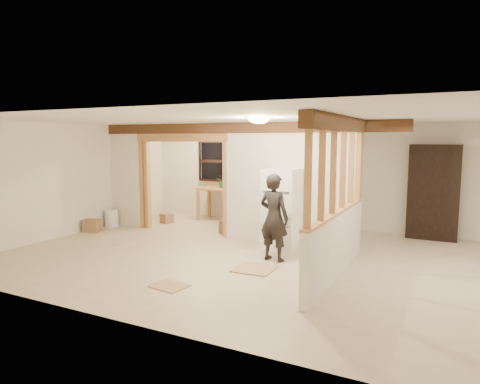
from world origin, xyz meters
The scene contains 28 objects.
floor centered at (0.00, 0.00, -0.01)m, with size 9.00×6.50×0.01m, color beige.
ceiling centered at (0.00, 0.00, 2.50)m, with size 9.00×6.50×0.01m, color white.
wall_back centered at (0.00, 3.25, 1.25)m, with size 9.00×0.01×2.50m, color white.
wall_front centered at (0.00, -3.25, 1.25)m, with size 9.00×0.01×2.50m, color white.
wall_left centered at (-4.50, 0.00, 1.25)m, with size 0.01×6.50×2.50m, color white.
partition_left_stub centered at (-4.05, 1.20, 1.25)m, with size 0.90×0.12×2.50m, color white.
partition_center centered at (0.20, 1.20, 1.25)m, with size 2.80×0.12×2.50m, color white.
doorway_frame centered at (-2.40, 1.20, 1.10)m, with size 2.46×0.14×2.20m, color tan.
header_beam_back centered at (-1.00, 1.20, 2.38)m, with size 7.00×0.18×0.22m, color #53321C.
header_beam_right centered at (1.60, -0.40, 2.38)m, with size 0.18×3.30×0.22m, color #53321C.
pony_wall centered at (1.60, -0.40, 0.50)m, with size 0.12×3.20×1.00m, color white.
stud_partition centered at (1.60, -0.40, 1.66)m, with size 0.14×3.20×1.32m, color tan.
window_back centered at (-2.60, 3.17, 1.55)m, with size 1.12×0.10×1.10m, color black.
ceiling_dome_main centered at (0.30, -0.50, 2.48)m, with size 0.36×0.36×0.16m, color #FFEABF.
ceiling_dome_util centered at (-2.50, 2.30, 2.48)m, with size 0.32×0.32×0.14m, color #FFEABF.
hanging_bulb centered at (-2.00, 1.60, 2.18)m, with size 0.07×0.07×0.07m, color #FFD88C.
refrigerator centered at (0.20, 0.82, 0.79)m, with size 0.65×0.63×1.58m, color white.
woman centered at (0.40, -0.05, 0.78)m, with size 0.57×0.37×1.56m, color #2B2727.
work_table centered at (-2.22, 2.86, 0.43)m, with size 1.37×0.68×0.86m, color tan.
potted_plant centered at (-2.25, 2.86, 1.03)m, with size 0.31×0.27×0.34m, color #367027.
shop_vac centered at (-4.20, 1.97, 0.28)m, with size 0.43×0.43×0.56m, color #A10C11.
bookshelf centered at (2.81, 3.01, 1.02)m, with size 1.02×0.34×2.04m, color black.
bucket centered at (-4.31, 0.90, 0.21)m, with size 0.32×0.32×0.41m, color silver.
box_util_a centered at (-1.39, 1.57, 0.15)m, with size 0.36×0.31×0.31m, color #986E49.
box_util_b centered at (-3.36, 1.88, 0.12)m, with size 0.26×0.26×0.25m, color #986E49.
box_front centered at (-4.30, 0.24, 0.14)m, with size 0.35×0.28×0.28m, color #986E49.
floor_panel_near centered at (0.33, -0.69, 0.01)m, with size 0.63×0.63×0.02m, color tan.
floor_panel_far centered at (-0.44, -2.00, 0.01)m, with size 0.50×0.40×0.02m, color tan.
Camera 1 is at (3.21, -6.93, 2.15)m, focal length 32.00 mm.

